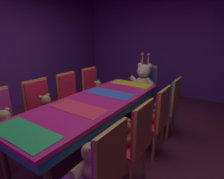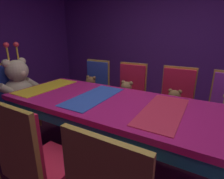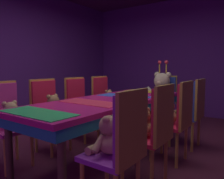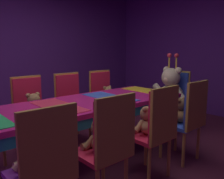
{
  "view_description": "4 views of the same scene",
  "coord_description": "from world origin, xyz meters",
  "px_view_note": "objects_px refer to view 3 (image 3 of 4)",
  "views": [
    {
      "loc": [
        1.52,
        -1.87,
        1.62
      ],
      "look_at": [
        0.12,
        0.24,
        0.86
      ],
      "focal_mm": 28.75,
      "sensor_mm": 36.0,
      "label": 1
    },
    {
      "loc": [
        -1.38,
        -0.65,
        1.35
      ],
      "look_at": [
        0.12,
        0.21,
        0.81
      ],
      "focal_mm": 27.51,
      "sensor_mm": 36.0,
      "label": 2
    },
    {
      "loc": [
        1.69,
        -2.29,
        1.15
      ],
      "look_at": [
        -0.06,
        0.14,
        0.85
      ],
      "focal_mm": 36.07,
      "sensor_mm": 36.0,
      "label": 3
    },
    {
      "loc": [
        2.23,
        -1.56,
        1.35
      ],
      "look_at": [
        0.14,
        0.28,
        0.87
      ],
      "focal_mm": 38.26,
      "sensor_mm": 36.0,
      "label": 4
    }
  ],
  "objects_px": {
    "chair_left_0": "(4,115)",
    "teddy_right_0": "(108,137)",
    "teddy_right_1": "(143,124)",
    "chair_left_1": "(47,107)",
    "chair_left_3": "(103,97)",
    "banquet_table": "(109,106)",
    "chair_right_0": "(124,141)",
    "chair_right_2": "(179,114)",
    "teddy_left_3": "(109,99)",
    "chair_right_3": "(194,107)",
    "chair_left_2": "(78,102)",
    "throne_chair": "(165,96)",
    "king_teddy_bear": "(161,90)",
    "teddy_right_3": "(184,106)",
    "teddy_right_2": "(168,113)",
    "chair_right_1": "(156,125)",
    "teddy_left_1": "(54,108)",
    "teddy_left_0": "(11,117)"
  },
  "relations": [
    {
      "from": "teddy_right_3",
      "to": "chair_left_0",
      "type": "bearing_deg",
      "value": 51.31
    },
    {
      "from": "teddy_right_0",
      "to": "chair_right_3",
      "type": "xyz_separation_m",
      "value": [
        0.15,
        1.81,
        0.0
      ]
    },
    {
      "from": "teddy_right_0",
      "to": "chair_right_3",
      "type": "relative_size",
      "value": 0.34
    },
    {
      "from": "chair_left_3",
      "to": "teddy_right_0",
      "type": "distance_m",
      "value": 2.34
    },
    {
      "from": "chair_right_2",
      "to": "throne_chair",
      "type": "relative_size",
      "value": 1.0
    },
    {
      "from": "banquet_table",
      "to": "chair_left_3",
      "type": "xyz_separation_m",
      "value": [
        -0.82,
        0.91,
        -0.06
      ]
    },
    {
      "from": "banquet_table",
      "to": "chair_left_0",
      "type": "height_order",
      "value": "chair_left_0"
    },
    {
      "from": "king_teddy_bear",
      "to": "chair_left_1",
      "type": "bearing_deg",
      "value": -22.62
    },
    {
      "from": "chair_left_3",
      "to": "throne_chair",
      "type": "xyz_separation_m",
      "value": [
        0.82,
        0.91,
        0.0
      ]
    },
    {
      "from": "chair_right_2",
      "to": "chair_left_3",
      "type": "bearing_deg",
      "value": -20.53
    },
    {
      "from": "chair_right_3",
      "to": "chair_left_0",
      "type": "bearing_deg",
      "value": 48.67
    },
    {
      "from": "chair_left_1",
      "to": "chair_left_3",
      "type": "xyz_separation_m",
      "value": [
        0.01,
        1.25,
        0.0
      ]
    },
    {
      "from": "teddy_left_0",
      "to": "chair_left_3",
      "type": "bearing_deg",
      "value": 94.52
    },
    {
      "from": "chair_left_0",
      "to": "chair_left_2",
      "type": "distance_m",
      "value": 1.23
    },
    {
      "from": "teddy_right_2",
      "to": "teddy_right_3",
      "type": "xyz_separation_m",
      "value": [
        -0.0,
        0.61,
        0.0
      ]
    },
    {
      "from": "teddy_left_1",
      "to": "teddy_right_2",
      "type": "relative_size",
      "value": 1.07
    },
    {
      "from": "chair_left_3",
      "to": "teddy_left_3",
      "type": "bearing_deg",
      "value": 0.0
    },
    {
      "from": "teddy_right_0",
      "to": "chair_right_2",
      "type": "xyz_separation_m",
      "value": [
        0.16,
        1.2,
        0.0
      ]
    },
    {
      "from": "chair_left_3",
      "to": "teddy_right_2",
      "type": "relative_size",
      "value": 3.03
    },
    {
      "from": "banquet_table",
      "to": "teddy_right_1",
      "type": "xyz_separation_m",
      "value": [
        0.67,
        -0.33,
        -0.07
      ]
    },
    {
      "from": "chair_right_3",
      "to": "teddy_right_3",
      "type": "xyz_separation_m",
      "value": [
        -0.15,
        0.0,
        -0.01
      ]
    },
    {
      "from": "teddy_right_0",
      "to": "teddy_right_1",
      "type": "distance_m",
      "value": 0.57
    },
    {
      "from": "chair_right_0",
      "to": "chair_right_2",
      "type": "bearing_deg",
      "value": -90.5
    },
    {
      "from": "chair_right_0",
      "to": "chair_right_2",
      "type": "relative_size",
      "value": 1.0
    },
    {
      "from": "banquet_table",
      "to": "chair_left_3",
      "type": "height_order",
      "value": "chair_left_3"
    },
    {
      "from": "chair_left_0",
      "to": "teddy_left_3",
      "type": "relative_size",
      "value": 3.23
    },
    {
      "from": "chair_left_2",
      "to": "teddy_left_3",
      "type": "bearing_deg",
      "value": 76.21
    },
    {
      "from": "teddy_left_3",
      "to": "chair_right_2",
      "type": "relative_size",
      "value": 0.31
    },
    {
      "from": "chair_left_0",
      "to": "chair_left_3",
      "type": "height_order",
      "value": "same"
    },
    {
      "from": "chair_right_0",
      "to": "chair_right_3",
      "type": "distance_m",
      "value": 1.81
    },
    {
      "from": "teddy_right_1",
      "to": "chair_right_2",
      "type": "distance_m",
      "value": 0.65
    },
    {
      "from": "teddy_right_3",
      "to": "chair_right_2",
      "type": "bearing_deg",
      "value": 103.75
    },
    {
      "from": "chair_right_1",
      "to": "teddy_right_2",
      "type": "height_order",
      "value": "chair_right_1"
    },
    {
      "from": "chair_left_3",
      "to": "teddy_right_1",
      "type": "height_order",
      "value": "chair_left_3"
    },
    {
      "from": "banquet_table",
      "to": "chair_right_2",
      "type": "bearing_deg",
      "value": 20.18
    },
    {
      "from": "teddy_left_1",
      "to": "chair_right_1",
      "type": "relative_size",
      "value": 0.35
    },
    {
      "from": "king_teddy_bear",
      "to": "chair_right_1",
      "type": "bearing_deg",
      "value": 22.19
    },
    {
      "from": "teddy_left_1",
      "to": "teddy_right_0",
      "type": "relative_size",
      "value": 1.03
    },
    {
      "from": "chair_left_1",
      "to": "chair_right_1",
      "type": "bearing_deg",
      "value": 0.06
    },
    {
      "from": "throne_chair",
      "to": "banquet_table",
      "type": "bearing_deg",
      "value": -0.0
    },
    {
      "from": "chair_left_3",
      "to": "chair_right_0",
      "type": "xyz_separation_m",
      "value": [
        1.62,
        -1.81,
        0.0
      ]
    },
    {
      "from": "throne_chair",
      "to": "teddy_right_1",
      "type": "bearing_deg",
      "value": 17.21
    },
    {
      "from": "throne_chair",
      "to": "king_teddy_bear",
      "type": "height_order",
      "value": "king_teddy_bear"
    },
    {
      "from": "teddy_left_3",
      "to": "chair_right_0",
      "type": "height_order",
      "value": "chair_right_0"
    },
    {
      "from": "chair_left_0",
      "to": "teddy_right_0",
      "type": "relative_size",
      "value": 2.91
    },
    {
      "from": "king_teddy_bear",
      "to": "banquet_table",
      "type": "bearing_deg",
      "value": -0.0
    },
    {
      "from": "chair_right_0",
      "to": "teddy_right_2",
      "type": "bearing_deg",
      "value": -83.6
    },
    {
      "from": "banquet_table",
      "to": "chair_right_0",
      "type": "height_order",
      "value": "chair_right_0"
    },
    {
      "from": "throne_chair",
      "to": "king_teddy_bear",
      "type": "distance_m",
      "value": 0.21
    },
    {
      "from": "chair_right_2",
      "to": "teddy_left_0",
      "type": "bearing_deg",
      "value": 39.92
    }
  ]
}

